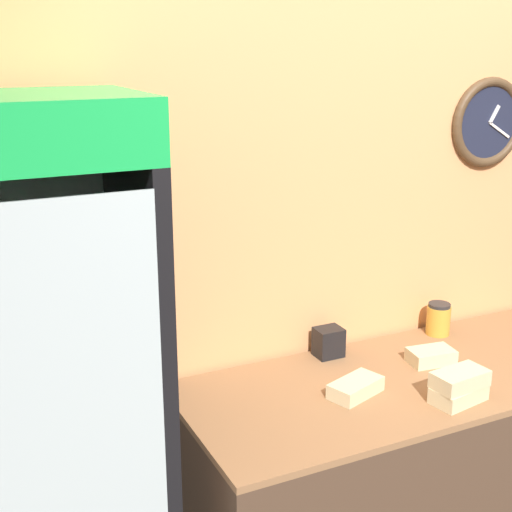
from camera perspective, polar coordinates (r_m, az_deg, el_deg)
The scene contains 9 objects.
wall_back at distance 3.01m, azimuth 8.17°, elevation 0.97°, with size 5.20×0.10×2.70m.
prep_counter at distance 3.07m, azimuth 11.82°, elevation -17.16°, with size 1.81×0.73×0.93m.
beverage_cooler at distance 2.36m, azimuth -18.33°, elevation -10.85°, with size 0.79×0.61×2.03m.
sandwich_stack_bottom at distance 2.68m, azimuth 15.90°, elevation -10.56°, with size 0.22×0.14×0.06m.
sandwich_stack_middle at distance 2.66m, azimuth 16.00°, elevation -9.44°, with size 0.21×0.13×0.06m.
sandwich_flat_left at distance 2.95m, azimuth 13.83°, elevation -7.78°, with size 0.19×0.13×0.06m.
sandwich_flat_right at distance 2.65m, azimuth 7.97°, elevation -10.39°, with size 0.23×0.17×0.06m.
condiment_jar at distance 3.22m, azimuth 14.38°, elevation -4.90°, with size 0.10×0.10×0.14m.
napkin_dispenser at distance 2.93m, azimuth 5.82°, elevation -6.87°, with size 0.11×0.09×0.12m.
Camera 1 is at (-1.62, -1.07, 2.17)m, focal length 50.00 mm.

